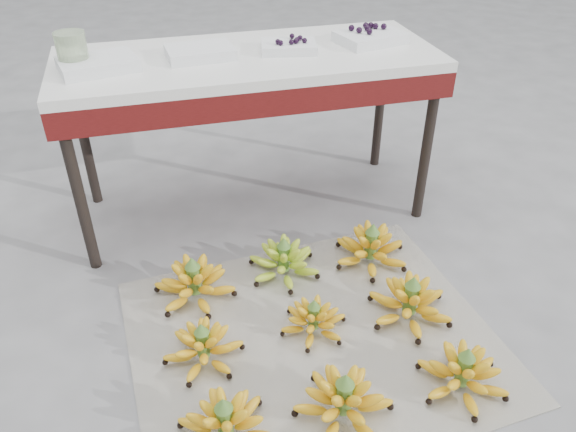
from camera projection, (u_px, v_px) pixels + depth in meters
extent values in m
plane|color=slate|center=(308.00, 355.00, 1.93)|extent=(60.00, 60.00, 0.00)
cube|color=white|center=(313.00, 339.00, 1.99)|extent=(1.33, 1.14, 0.01)
ellipsoid|color=yellow|center=(226.00, 428.00, 1.64)|extent=(0.38, 0.38, 0.09)
ellipsoid|color=yellow|center=(225.00, 420.00, 1.62)|extent=(0.27, 0.27, 0.06)
ellipsoid|color=yellow|center=(224.00, 413.00, 1.60)|extent=(0.18, 0.18, 0.05)
cylinder|color=#4D792E|center=(225.00, 420.00, 1.62)|extent=(0.05, 0.05, 0.12)
cone|color=#4D792E|center=(223.00, 404.00, 1.57)|extent=(0.06, 0.06, 0.04)
ellipsoid|color=yellow|center=(343.00, 405.00, 1.70)|extent=(0.39, 0.39, 0.09)
ellipsoid|color=yellow|center=(344.00, 397.00, 1.68)|extent=(0.27, 0.27, 0.07)
ellipsoid|color=yellow|center=(345.00, 389.00, 1.66)|extent=(0.18, 0.18, 0.06)
cylinder|color=#4D792E|center=(344.00, 397.00, 1.68)|extent=(0.05, 0.05, 0.12)
cone|color=#4D792E|center=(346.00, 380.00, 1.63)|extent=(0.06, 0.06, 0.04)
ellipsoid|color=yellow|center=(462.00, 377.00, 1.79)|extent=(0.32, 0.32, 0.08)
ellipsoid|color=yellow|center=(464.00, 370.00, 1.77)|extent=(0.22, 0.22, 0.06)
ellipsoid|color=yellow|center=(466.00, 362.00, 1.75)|extent=(0.15, 0.15, 0.05)
cylinder|color=#4D792E|center=(464.00, 370.00, 1.77)|extent=(0.05, 0.05, 0.12)
cone|color=#4D792E|center=(468.00, 353.00, 1.73)|extent=(0.05, 0.05, 0.04)
ellipsoid|color=yellow|center=(204.00, 350.00, 1.89)|extent=(0.28, 0.28, 0.08)
ellipsoid|color=yellow|center=(203.00, 343.00, 1.87)|extent=(0.20, 0.20, 0.06)
ellipsoid|color=yellow|center=(202.00, 336.00, 1.85)|extent=(0.13, 0.13, 0.05)
cylinder|color=#4D792E|center=(203.00, 343.00, 1.87)|extent=(0.04, 0.04, 0.11)
cone|color=#4D792E|center=(201.00, 328.00, 1.83)|extent=(0.05, 0.05, 0.04)
ellipsoid|color=yellow|center=(313.00, 323.00, 2.00)|extent=(0.31, 0.31, 0.07)
ellipsoid|color=yellow|center=(314.00, 316.00, 1.98)|extent=(0.22, 0.22, 0.05)
ellipsoid|color=yellow|center=(314.00, 310.00, 1.97)|extent=(0.14, 0.14, 0.04)
cylinder|color=#4D792E|center=(314.00, 316.00, 1.98)|extent=(0.04, 0.04, 0.10)
cone|color=#4D792E|center=(314.00, 304.00, 1.95)|extent=(0.05, 0.05, 0.04)
ellipsoid|color=yellow|center=(410.00, 306.00, 2.05)|extent=(0.34, 0.34, 0.09)
ellipsoid|color=yellow|center=(411.00, 298.00, 2.03)|extent=(0.24, 0.24, 0.07)
ellipsoid|color=yellow|center=(412.00, 291.00, 2.01)|extent=(0.16, 0.16, 0.06)
cylinder|color=#4D792E|center=(411.00, 298.00, 2.03)|extent=(0.05, 0.05, 0.13)
cone|color=#4D792E|center=(414.00, 282.00, 1.99)|extent=(0.06, 0.06, 0.05)
ellipsoid|color=yellow|center=(195.00, 287.00, 2.14)|extent=(0.41, 0.41, 0.09)
ellipsoid|color=yellow|center=(194.00, 279.00, 2.12)|extent=(0.29, 0.29, 0.07)
ellipsoid|color=yellow|center=(193.00, 271.00, 2.10)|extent=(0.19, 0.19, 0.06)
cylinder|color=#4D792E|center=(194.00, 279.00, 2.12)|extent=(0.05, 0.05, 0.13)
cone|color=#4D792E|center=(192.00, 262.00, 2.08)|extent=(0.06, 0.06, 0.05)
ellipsoid|color=#8AAE32|center=(284.00, 265.00, 2.26)|extent=(0.31, 0.31, 0.09)
ellipsoid|color=#8AAE32|center=(284.00, 257.00, 2.24)|extent=(0.22, 0.22, 0.06)
ellipsoid|color=#8AAE32|center=(284.00, 250.00, 2.22)|extent=(0.14, 0.14, 0.05)
cylinder|color=#4D792E|center=(284.00, 257.00, 2.24)|extent=(0.05, 0.05, 0.12)
cone|color=#4D792E|center=(284.00, 242.00, 2.20)|extent=(0.06, 0.06, 0.04)
ellipsoid|color=yellow|center=(371.00, 252.00, 2.32)|extent=(0.34, 0.34, 0.09)
ellipsoid|color=yellow|center=(371.00, 244.00, 2.30)|extent=(0.24, 0.24, 0.07)
ellipsoid|color=yellow|center=(372.00, 237.00, 2.28)|extent=(0.16, 0.16, 0.06)
cylinder|color=#4D792E|center=(371.00, 244.00, 2.30)|extent=(0.05, 0.05, 0.13)
cone|color=#4D792E|center=(373.00, 228.00, 2.25)|extent=(0.06, 0.06, 0.05)
cylinder|color=black|center=(79.00, 193.00, 2.13)|extent=(0.05, 0.05, 0.70)
cylinder|color=black|center=(427.00, 148.00, 2.44)|extent=(0.05, 0.05, 0.70)
cylinder|color=black|center=(83.00, 135.00, 2.55)|extent=(0.05, 0.05, 0.70)
cylinder|color=black|center=(380.00, 103.00, 2.86)|extent=(0.05, 0.05, 0.70)
cube|color=#5B1111|center=(249.00, 76.00, 2.33)|extent=(1.56, 0.62, 0.10)
cube|color=silver|center=(248.00, 59.00, 2.29)|extent=(1.56, 0.62, 0.04)
cube|color=silver|center=(98.00, 64.00, 2.11)|extent=(0.32, 0.26, 0.04)
cube|color=silver|center=(200.00, 52.00, 2.23)|extent=(0.27, 0.21, 0.04)
cube|color=silver|center=(289.00, 47.00, 2.29)|extent=(0.25, 0.20, 0.04)
sphere|color=black|center=(291.00, 42.00, 2.25)|extent=(0.02, 0.02, 0.02)
sphere|color=black|center=(297.00, 39.00, 2.28)|extent=(0.02, 0.02, 0.02)
sphere|color=black|center=(281.00, 43.00, 2.24)|extent=(0.02, 0.02, 0.02)
sphere|color=black|center=(300.00, 38.00, 2.30)|extent=(0.02, 0.02, 0.02)
sphere|color=black|center=(305.00, 40.00, 2.27)|extent=(0.02, 0.02, 0.02)
sphere|color=black|center=(278.00, 42.00, 2.26)|extent=(0.02, 0.02, 0.02)
sphere|color=black|center=(296.00, 41.00, 2.26)|extent=(0.02, 0.02, 0.02)
sphere|color=black|center=(292.00, 36.00, 2.32)|extent=(0.02, 0.02, 0.02)
cube|color=silver|center=(370.00, 37.00, 2.39)|extent=(0.31, 0.25, 0.04)
sphere|color=black|center=(376.00, 26.00, 2.41)|extent=(0.03, 0.03, 0.03)
sphere|color=black|center=(369.00, 32.00, 2.34)|extent=(0.03, 0.03, 0.03)
sphere|color=black|center=(366.00, 25.00, 2.41)|extent=(0.03, 0.03, 0.03)
sphere|color=black|center=(384.00, 26.00, 2.40)|extent=(0.03, 0.03, 0.03)
sphere|color=black|center=(359.00, 30.00, 2.36)|extent=(0.03, 0.03, 0.03)
sphere|color=black|center=(367.00, 28.00, 2.38)|extent=(0.03, 0.03, 0.03)
sphere|color=black|center=(371.00, 25.00, 2.42)|extent=(0.03, 0.03, 0.03)
sphere|color=black|center=(351.00, 28.00, 2.38)|extent=(0.03, 0.03, 0.03)
cylinder|color=beige|center=(72.00, 51.00, 2.08)|extent=(0.15, 0.15, 0.14)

